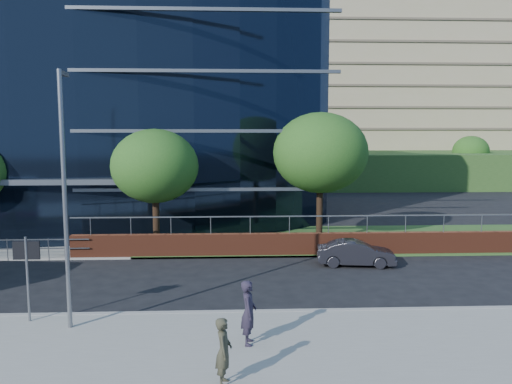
{
  "coord_description": "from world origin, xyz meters",
  "views": [
    {
      "loc": [
        11.2,
        -17.6,
        6.21
      ],
      "look_at": [
        12.33,
        8.0,
        3.25
      ],
      "focal_mm": 35.0,
      "sensor_mm": 36.0,
      "label": 1
    }
  ],
  "objects_px": {
    "street_sign": "(27,261)",
    "tree_dist_f": "(471,151)",
    "tree_far_d": "(320,153)",
    "pedestrian": "(249,312)",
    "tree_far_c": "(155,166)",
    "parked_car": "(356,253)",
    "streetlight_east": "(65,192)",
    "tree_dist_e": "(344,149)",
    "pedestrian_b": "(224,351)"
  },
  "relations": [
    {
      "from": "street_sign",
      "to": "tree_dist_f",
      "type": "height_order",
      "value": "tree_dist_f"
    },
    {
      "from": "tree_far_d",
      "to": "pedestrian",
      "type": "height_order",
      "value": "tree_far_d"
    },
    {
      "from": "street_sign",
      "to": "tree_far_c",
      "type": "distance_m",
      "value": 11.14
    },
    {
      "from": "parked_car",
      "to": "streetlight_east",
      "type": "bearing_deg",
      "value": 131.72
    },
    {
      "from": "tree_dist_e",
      "to": "streetlight_east",
      "type": "xyz_separation_m",
      "value": [
        -18.0,
        -42.17,
        -0.1
      ]
    },
    {
      "from": "street_sign",
      "to": "streetlight_east",
      "type": "distance_m",
      "value": 2.8
    },
    {
      "from": "tree_dist_f",
      "to": "pedestrian_b",
      "type": "distance_m",
      "value": 56.23
    },
    {
      "from": "tree_far_c",
      "to": "parked_car",
      "type": "relative_size",
      "value": 1.78
    },
    {
      "from": "pedestrian_b",
      "to": "tree_far_d",
      "type": "bearing_deg",
      "value": -14.29
    },
    {
      "from": "tree_dist_f",
      "to": "parked_car",
      "type": "xyz_separation_m",
      "value": [
        -23.03,
        -36.66,
        -3.61
      ]
    },
    {
      "from": "street_sign",
      "to": "tree_far_d",
      "type": "relative_size",
      "value": 0.38
    },
    {
      "from": "street_sign",
      "to": "streetlight_east",
      "type": "bearing_deg",
      "value": -21.36
    },
    {
      "from": "parked_car",
      "to": "street_sign",
      "type": "bearing_deg",
      "value": 126.37
    },
    {
      "from": "tree_dist_e",
      "to": "parked_car",
      "type": "relative_size",
      "value": 1.78
    },
    {
      "from": "street_sign",
      "to": "tree_far_d",
      "type": "height_order",
      "value": "tree_far_d"
    },
    {
      "from": "tree_far_c",
      "to": "pedestrian_b",
      "type": "height_order",
      "value": "tree_far_c"
    },
    {
      "from": "pedestrian_b",
      "to": "streetlight_east",
      "type": "bearing_deg",
      "value": 55.28
    },
    {
      "from": "tree_far_c",
      "to": "pedestrian",
      "type": "relative_size",
      "value": 3.45
    },
    {
      "from": "tree_dist_e",
      "to": "tree_dist_f",
      "type": "distance_m",
      "value": 16.13
    },
    {
      "from": "tree_dist_e",
      "to": "tree_dist_f",
      "type": "bearing_deg",
      "value": 7.13
    },
    {
      "from": "tree_dist_e",
      "to": "streetlight_east",
      "type": "bearing_deg",
      "value": -113.11
    },
    {
      "from": "parked_car",
      "to": "pedestrian_b",
      "type": "relative_size",
      "value": 2.19
    },
    {
      "from": "street_sign",
      "to": "pedestrian",
      "type": "bearing_deg",
      "value": -16.53
    },
    {
      "from": "tree_dist_f",
      "to": "pedestrian_b",
      "type": "height_order",
      "value": "tree_dist_f"
    },
    {
      "from": "tree_far_c",
      "to": "tree_dist_f",
      "type": "distance_m",
      "value": 46.67
    },
    {
      "from": "street_sign",
      "to": "streetlight_east",
      "type": "height_order",
      "value": "streetlight_east"
    },
    {
      "from": "street_sign",
      "to": "tree_far_c",
      "type": "relative_size",
      "value": 0.43
    },
    {
      "from": "tree_dist_f",
      "to": "streetlight_east",
      "type": "relative_size",
      "value": 0.76
    },
    {
      "from": "tree_far_c",
      "to": "parked_car",
      "type": "distance_m",
      "value": 11.32
    },
    {
      "from": "street_sign",
      "to": "pedestrian_b",
      "type": "height_order",
      "value": "street_sign"
    },
    {
      "from": "tree_far_d",
      "to": "tree_dist_f",
      "type": "distance_m",
      "value": 40.01
    },
    {
      "from": "tree_dist_f",
      "to": "pedestrian_b",
      "type": "xyz_separation_m",
      "value": [
        -29.08,
        -48.02,
        -3.22
      ]
    },
    {
      "from": "tree_dist_e",
      "to": "pedestrian",
      "type": "relative_size",
      "value": 3.45
    },
    {
      "from": "tree_dist_f",
      "to": "streetlight_east",
      "type": "height_order",
      "value": "streetlight_east"
    },
    {
      "from": "streetlight_east",
      "to": "street_sign",
      "type": "bearing_deg",
      "value": 158.64
    },
    {
      "from": "tree_dist_e",
      "to": "streetlight_east",
      "type": "height_order",
      "value": "streetlight_east"
    },
    {
      "from": "streetlight_east",
      "to": "pedestrian_b",
      "type": "xyz_separation_m",
      "value": [
        4.92,
        -3.85,
        -3.45
      ]
    },
    {
      "from": "pedestrian",
      "to": "pedestrian_b",
      "type": "xyz_separation_m",
      "value": [
        -0.67,
        -2.33,
        -0.11
      ]
    },
    {
      "from": "tree_dist_e",
      "to": "pedestrian",
      "type": "distance_m",
      "value": 45.55
    },
    {
      "from": "tree_dist_e",
      "to": "pedestrian_b",
      "type": "height_order",
      "value": "tree_dist_e"
    },
    {
      "from": "tree_dist_e",
      "to": "parked_car",
      "type": "distance_m",
      "value": 35.58
    },
    {
      "from": "tree_dist_f",
      "to": "streetlight_east",
      "type": "distance_m",
      "value": 55.74
    },
    {
      "from": "tree_far_c",
      "to": "tree_far_d",
      "type": "height_order",
      "value": "tree_far_d"
    },
    {
      "from": "tree_far_d",
      "to": "pedestrian",
      "type": "bearing_deg",
      "value": -107.82
    },
    {
      "from": "parked_car",
      "to": "pedestrian",
      "type": "distance_m",
      "value": 10.53
    },
    {
      "from": "tree_dist_f",
      "to": "pedestrian",
      "type": "height_order",
      "value": "tree_dist_f"
    },
    {
      "from": "parked_car",
      "to": "pedestrian_b",
      "type": "xyz_separation_m",
      "value": [
        -6.05,
        -11.37,
        0.38
      ]
    },
    {
      "from": "street_sign",
      "to": "tree_dist_e",
      "type": "bearing_deg",
      "value": 64.88
    },
    {
      "from": "tree_dist_f",
      "to": "parked_car",
      "type": "relative_size",
      "value": 1.65
    },
    {
      "from": "street_sign",
      "to": "tree_dist_e",
      "type": "distance_m",
      "value": 45.99
    }
  ]
}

